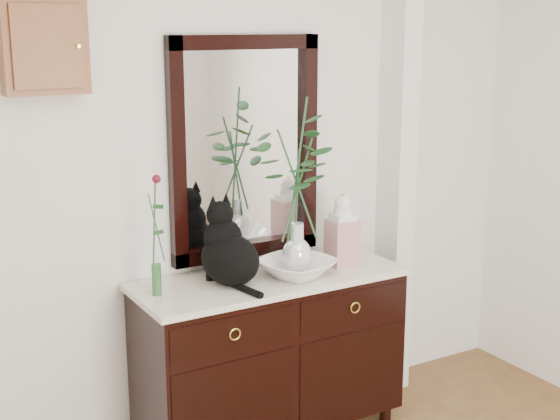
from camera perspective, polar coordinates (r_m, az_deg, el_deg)
wall_back at (r=3.83m, az=-3.95°, el=3.06°), size 3.60×0.04×2.70m
pilaster at (r=4.30m, az=8.57°, el=4.09°), size 0.12×0.20×2.70m
sideboard at (r=3.92m, az=-0.75°, el=-10.07°), size 1.33×0.52×0.82m
wall_mirror at (r=3.85m, az=-2.55°, el=4.49°), size 0.80×0.06×1.10m
key_cabinet at (r=3.43m, az=-16.85°, el=11.40°), size 0.35×0.10×0.40m
cat at (r=3.63m, az=-3.69°, el=-2.44°), size 0.33×0.38×0.40m
lotus_bowl at (r=3.77m, az=1.23°, el=-4.25°), size 0.44×0.44×0.09m
vase_branches at (r=3.67m, az=1.27°, el=1.80°), size 0.43×0.43×0.86m
bud_vase_rose at (r=3.49m, az=-9.14°, el=-1.79°), size 0.08×0.08×0.56m
ginger_jar at (r=3.92m, az=4.59°, el=-1.40°), size 0.15×0.15×0.37m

